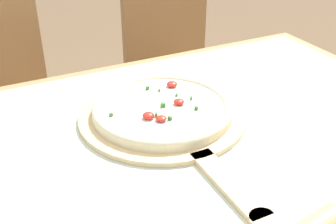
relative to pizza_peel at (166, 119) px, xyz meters
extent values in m
cube|color=#A87F51|center=(0.01, -0.11, -0.03)|extent=(1.33, 0.97, 0.03)
cylinder|color=#A87F51|center=(0.62, 0.32, -0.39)|extent=(0.06, 0.06, 0.70)
cube|color=silver|center=(0.01, -0.11, -0.01)|extent=(1.25, 0.89, 0.00)
cylinder|color=#D6B784|center=(0.00, 0.02, 0.00)|extent=(0.40, 0.40, 0.01)
cube|color=#D6B784|center=(0.00, -0.26, 0.00)|extent=(0.04, 0.21, 0.01)
cylinder|color=#D6B784|center=(0.00, -0.37, 0.00)|extent=(0.05, 0.05, 0.01)
cylinder|color=beige|center=(0.00, 0.02, 0.01)|extent=(0.33, 0.33, 0.02)
torus|color=beige|center=(0.00, 0.02, 0.02)|extent=(0.33, 0.33, 0.02)
cylinder|color=white|center=(0.00, 0.02, 0.02)|extent=(0.29, 0.29, 0.00)
ellipsoid|color=red|center=(0.04, 0.01, 0.03)|extent=(0.03, 0.03, 0.01)
ellipsoid|color=red|center=(0.07, 0.10, 0.03)|extent=(0.03, 0.03, 0.01)
ellipsoid|color=red|center=(-0.05, -0.02, 0.03)|extent=(0.03, 0.03, 0.01)
ellipsoid|color=red|center=(-0.03, -0.04, 0.03)|extent=(0.02, 0.02, 0.01)
cube|color=#387533|center=(0.03, 0.09, 0.03)|extent=(0.01, 0.01, 0.01)
cube|color=#387533|center=(-0.01, -0.04, 0.03)|extent=(0.01, 0.01, 0.01)
cube|color=#387533|center=(-0.03, -0.02, 0.03)|extent=(0.01, 0.01, 0.01)
cube|color=#387533|center=(-0.12, 0.03, 0.03)|extent=(0.01, 0.01, 0.01)
cube|color=#387533|center=(0.00, 0.02, 0.03)|extent=(0.01, 0.01, 0.01)
cube|color=#387533|center=(0.08, 0.02, 0.03)|extent=(0.01, 0.01, 0.01)
cube|color=#387533|center=(0.05, 0.05, 0.03)|extent=(0.00, 0.01, 0.01)
cube|color=#387533|center=(0.00, 0.12, 0.03)|extent=(0.01, 0.01, 0.01)
cube|color=#387533|center=(0.06, -0.03, 0.03)|extent=(0.01, 0.01, 0.01)
cube|color=#387533|center=(0.00, 0.02, 0.03)|extent=(0.01, 0.01, 0.01)
cube|color=#A37547|center=(-0.33, 0.60, -0.28)|extent=(0.41, 0.41, 0.02)
cylinder|color=#A37547|center=(-0.17, 0.44, -0.52)|extent=(0.04, 0.04, 0.45)
cylinder|color=#A37547|center=(-0.17, 0.76, -0.52)|extent=(0.04, 0.04, 0.45)
cube|color=#A37547|center=(0.39, 0.60, -0.28)|extent=(0.41, 0.41, 0.02)
cube|color=#A37547|center=(0.38, 0.79, -0.05)|extent=(0.38, 0.04, 0.44)
cylinder|color=#A37547|center=(0.23, 0.44, -0.52)|extent=(0.04, 0.04, 0.45)
cylinder|color=#A37547|center=(0.55, 0.45, -0.52)|extent=(0.04, 0.04, 0.45)
cylinder|color=#A37547|center=(0.22, 0.76, -0.52)|extent=(0.04, 0.04, 0.45)
cylinder|color=#A37547|center=(0.54, 0.77, -0.52)|extent=(0.04, 0.04, 0.45)
camera|label=1|loc=(-0.37, -0.76, 0.51)|focal=45.00mm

